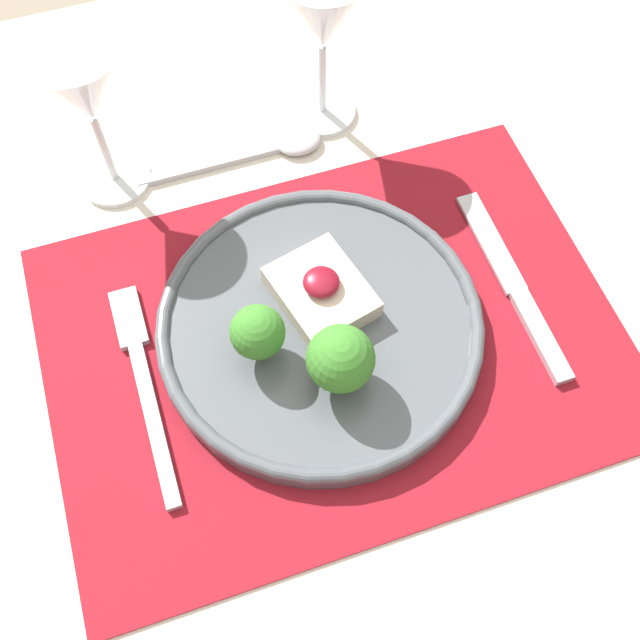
# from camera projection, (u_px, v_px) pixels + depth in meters

# --- Properties ---
(ground_plane) EXTENTS (8.00, 8.00, 0.00)m
(ground_plane) POSITION_uv_depth(u_px,v_px,m) (326.00, 531.00, 1.27)
(ground_plane) COLOR gray
(dining_table) EXTENTS (1.24, 0.97, 0.72)m
(dining_table) POSITION_uv_depth(u_px,v_px,m) (332.00, 384.00, 0.72)
(dining_table) COLOR beige
(dining_table) RESTS_ON ground_plane
(placemat) EXTENTS (0.48, 0.35, 0.00)m
(placemat) POSITION_uv_depth(u_px,v_px,m) (333.00, 339.00, 0.63)
(placemat) COLOR maroon
(placemat) RESTS_ON dining_table
(dinner_plate) EXTENTS (0.27, 0.27, 0.08)m
(dinner_plate) POSITION_uv_depth(u_px,v_px,m) (319.00, 325.00, 0.62)
(dinner_plate) COLOR #4C5156
(dinner_plate) RESTS_ON placemat
(fork) EXTENTS (0.02, 0.20, 0.01)m
(fork) POSITION_uv_depth(u_px,v_px,m) (143.00, 375.00, 0.61)
(fork) COLOR #B2B2B7
(fork) RESTS_ON placemat
(knife) EXTENTS (0.02, 0.20, 0.01)m
(knife) POSITION_uv_depth(u_px,v_px,m) (519.00, 295.00, 0.65)
(knife) COLOR #B2B2B7
(knife) RESTS_ON placemat
(spoon) EXTENTS (0.18, 0.04, 0.01)m
(spoon) POSITION_uv_depth(u_px,v_px,m) (271.00, 148.00, 0.73)
(spoon) COLOR #B2B2B7
(spoon) RESTS_ON dining_table
(wine_glass_near) EXTENTS (0.08, 0.08, 0.16)m
(wine_glass_near) POSITION_uv_depth(u_px,v_px,m) (323.00, 18.00, 0.65)
(wine_glass_near) COLOR white
(wine_glass_near) RESTS_ON dining_table
(wine_glass_far) EXTENTS (0.08, 0.08, 0.16)m
(wine_glass_far) POSITION_uv_depth(u_px,v_px,m) (83.00, 92.00, 0.62)
(wine_glass_far) COLOR white
(wine_glass_far) RESTS_ON dining_table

